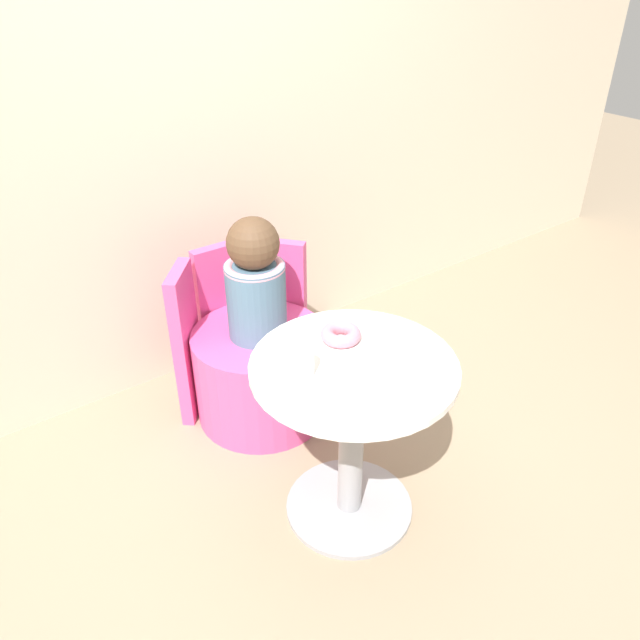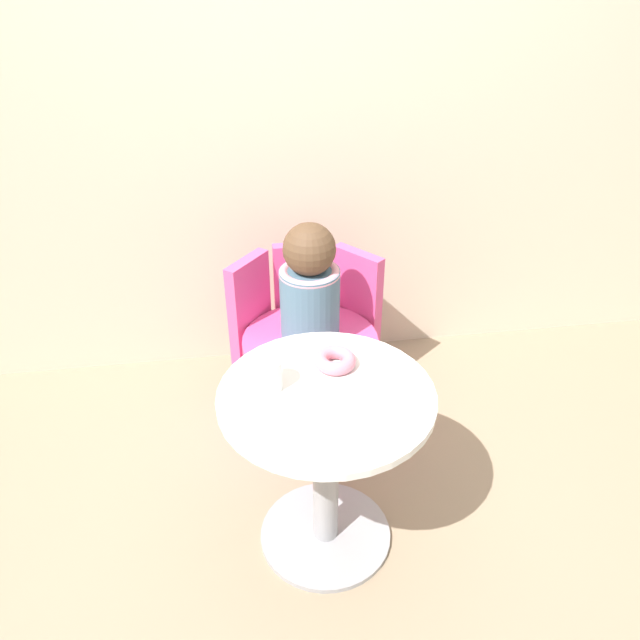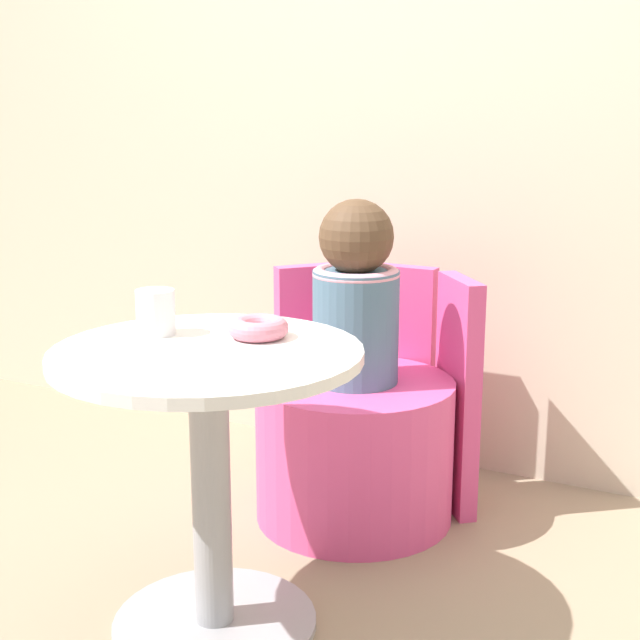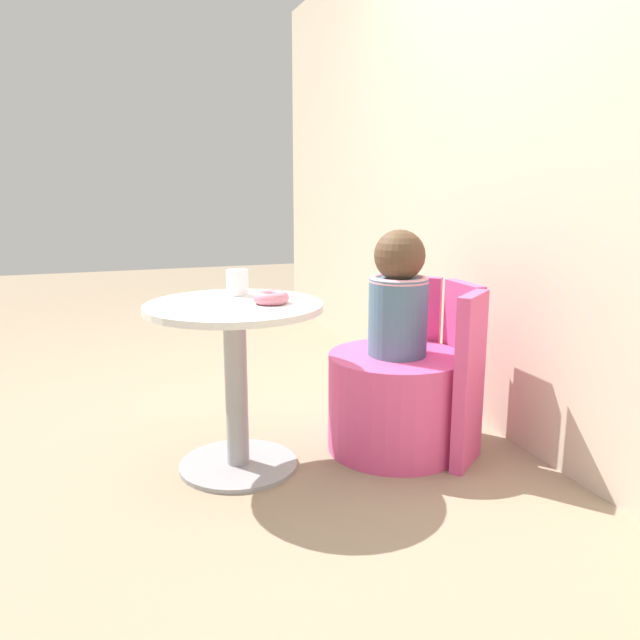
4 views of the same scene
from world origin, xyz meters
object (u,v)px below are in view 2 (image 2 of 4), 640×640
object	(u,v)px
round_table	(326,444)
tub_chair	(310,377)
child_figure	(309,287)
donut	(335,360)
cup	(268,374)

from	to	relation	value
round_table	tub_chair	xyz separation A→B (m)	(0.04, 0.64, -0.23)
child_figure	donut	size ratio (longest dim) A/B	3.76
cup	tub_chair	bearing A→B (deg)	71.21
tub_chair	donut	size ratio (longest dim) A/B	4.15
round_table	tub_chair	size ratio (longest dim) A/B	1.19
tub_chair	donut	xyz separation A→B (m)	(0.01, -0.51, 0.46)
donut	cup	xyz separation A→B (m)	(-0.21, -0.08, 0.03)
child_figure	donut	bearing A→B (deg)	-88.72
child_figure	cup	distance (m)	0.63
tub_chair	child_figure	xyz separation A→B (m)	(0.00, 0.00, 0.43)
round_table	donut	xyz separation A→B (m)	(0.05, 0.13, 0.23)
round_table	child_figure	distance (m)	0.67
tub_chair	cup	bearing A→B (deg)	-108.79
child_figure	donut	xyz separation A→B (m)	(0.01, -0.51, 0.03)
round_table	cup	xyz separation A→B (m)	(-0.17, 0.05, 0.25)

